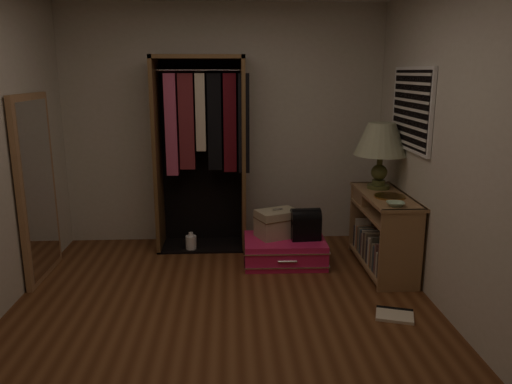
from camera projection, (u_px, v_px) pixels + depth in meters
ground at (224, 321)px, 3.86m from camera, size 4.00×4.00×0.00m
room_walls at (231, 127)px, 3.56m from camera, size 3.52×4.02×2.60m
console_bookshelf at (382, 229)px, 4.86m from camera, size 0.42×1.12×0.75m
open_wardrobe at (204, 137)px, 5.29m from camera, size 0.99×0.50×2.05m
floor_mirror at (37, 188)px, 4.55m from camera, size 0.06×0.80×1.70m
pink_suitcase at (285, 251)px, 5.03m from camera, size 0.83×0.62×0.25m
train_case at (277, 223)px, 5.04m from camera, size 0.48×0.42×0.29m
black_bag at (305, 223)px, 4.97m from camera, size 0.30×0.21×0.32m
table_lamp at (381, 141)px, 4.87m from camera, size 0.69×0.69×0.65m
brass_tray at (390, 196)px, 4.62m from camera, size 0.32×0.32×0.02m
ceramic_bowl at (395, 204)px, 4.31m from camera, size 0.17×0.17×0.04m
white_jug at (191, 243)px, 5.38m from camera, size 0.15×0.15×0.20m
floor_book at (395, 314)px, 3.95m from camera, size 0.34×0.31×0.03m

